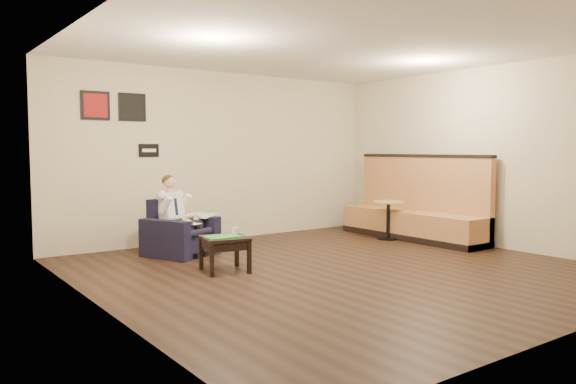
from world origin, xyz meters
TOP-DOWN VIEW (x-y plane):
  - ground at (0.00, 0.00)m, footprint 6.00×6.00m
  - wall_back at (0.00, 3.00)m, footprint 6.00×0.02m
  - wall_left at (-3.00, 0.00)m, footprint 0.02×6.00m
  - wall_right at (3.00, 0.00)m, footprint 0.02×6.00m
  - ceiling at (0.00, 0.00)m, footprint 6.00×6.00m
  - seating_sign at (-1.30, 2.98)m, footprint 0.32×0.02m
  - art_print_left at (-2.10, 2.98)m, footprint 0.42×0.03m
  - art_print_right at (-1.55, 2.98)m, footprint 0.42×0.03m
  - armchair at (-1.22, 2.06)m, footprint 1.09×1.09m
  - seated_man at (-1.18, 1.96)m, footprint 0.80×0.93m
  - lap_papers at (-1.14, 1.88)m, footprint 0.28×0.32m
  - newspaper at (-0.88, 2.11)m, footprint 0.51×0.55m
  - side_table at (-1.24, 0.74)m, footprint 0.63×0.63m
  - green_folder at (-1.27, 0.73)m, footprint 0.46×0.34m
  - coffee_mug at (-1.05, 0.82)m, footprint 0.09×0.09m
  - smartphone at (-1.16, 0.89)m, footprint 0.15×0.11m
  - banquette at (2.59, 1.11)m, footprint 0.66×2.75m
  - cafe_table at (2.25, 1.33)m, footprint 0.68×0.68m

SIDE VIEW (x-z plane):
  - ground at x=0.00m, z-range 0.00..0.00m
  - side_table at x=-1.24m, z-range 0.00..0.44m
  - cafe_table at x=2.25m, z-range 0.00..0.64m
  - armchair at x=-1.22m, z-range 0.00..0.80m
  - smartphone at x=-1.16m, z-range 0.44..0.44m
  - green_folder at x=-1.27m, z-range 0.44..0.45m
  - coffee_mug at x=-1.05m, z-range 0.44..0.53m
  - lap_papers at x=-1.14m, z-range 0.49..0.49m
  - newspaper at x=-0.88m, z-range 0.54..0.55m
  - seated_man at x=-1.18m, z-range 0.00..1.10m
  - banquette at x=2.59m, z-range 0.00..1.41m
  - wall_back at x=0.00m, z-range 0.00..2.80m
  - wall_left at x=-3.00m, z-range 0.00..2.80m
  - wall_right at x=3.00m, z-range 0.00..2.80m
  - seating_sign at x=-1.30m, z-range 1.40..1.60m
  - art_print_left at x=-2.10m, z-range 1.94..2.36m
  - art_print_right at x=-1.55m, z-range 1.94..2.36m
  - ceiling at x=0.00m, z-range 2.79..2.81m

